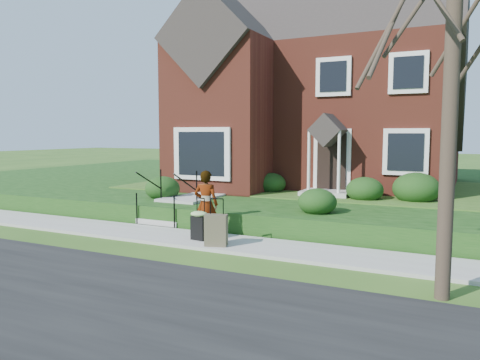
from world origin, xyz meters
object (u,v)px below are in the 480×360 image
Objects in this scene: woman at (206,204)px; suitcase_black at (199,224)px; front_steps at (175,207)px; suitcase_olive at (216,230)px.

suitcase_black is at bearing 73.74° from woman.
front_steps is 3.59m from suitcase_olive.
front_steps is 1.19× the size of woman.
front_steps is at bearing 122.43° from suitcase_olive.
woman reaches higher than suitcase_black.
suitcase_black is 0.94× the size of suitcase_olive.
woman is 0.53m from suitcase_black.
woman is 1.03m from suitcase_olive.
front_steps is 1.82× the size of suitcase_olive.
front_steps is at bearing -48.94° from woman.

